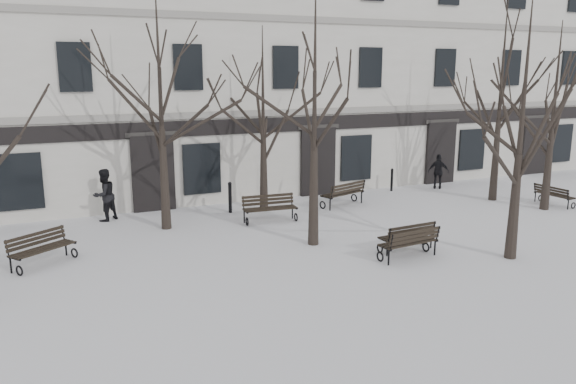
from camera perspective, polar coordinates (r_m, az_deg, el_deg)
ground at (r=16.07m, az=4.54°, el=-7.02°), size 100.00×100.00×0.00m
building at (r=27.27m, az=-8.52°, el=12.62°), size 40.40×10.20×11.40m
tree_1 at (r=16.72m, az=2.74°, el=10.95°), size 5.50×5.50×7.86m
tree_2 at (r=16.71m, az=22.83°, el=8.56°), size 5.03×5.03×7.18m
tree_3 at (r=23.42m, az=25.52°, el=8.97°), size 4.95×4.95×7.08m
tree_4 at (r=18.94m, az=-12.93°, el=11.24°), size 5.66×5.66×8.09m
tree_5 at (r=21.08m, az=-2.56°, el=9.56°), size 4.82×4.82×6.88m
tree_6 at (r=24.35m, az=20.91°, el=10.75°), size 5.57×5.57×7.96m
bench_0 at (r=17.01m, az=-23.77°, el=-5.19°), size 1.84×1.55×0.92m
bench_1 at (r=17.13m, az=12.05°, el=-4.34°), size 1.78×0.75×0.88m
bench_2 at (r=16.42m, az=12.29°, el=-5.00°), size 1.89×0.86×0.92m
bench_3 at (r=19.95m, az=-1.88°, el=-1.57°), size 1.95×0.85×0.96m
bench_4 at (r=22.31m, az=5.71°, el=-0.09°), size 2.07×1.31×0.99m
bench_5 at (r=24.77m, az=25.37°, el=-0.23°), size 0.68×1.63×0.80m
bollard_a at (r=21.29m, az=-5.91°, el=-0.43°), size 0.15×0.15×1.19m
bollard_b at (r=25.43m, az=10.50°, el=1.32°), size 0.13×0.13×1.02m
pedestrian_b at (r=21.24m, az=-18.00°, el=-2.77°), size 1.16×1.11×1.88m
pedestrian_c at (r=26.49m, az=14.95°, el=0.34°), size 0.96×0.88×1.58m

